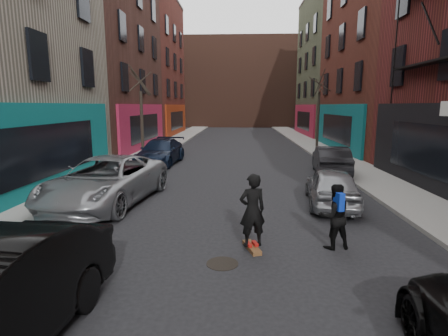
# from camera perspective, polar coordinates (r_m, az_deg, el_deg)

# --- Properties ---
(sidewalk_left) EXTENTS (2.50, 84.00, 0.13)m
(sidewalk_left) POSITION_cam_1_polar(r_m,az_deg,el_deg) (34.83, -7.84, 4.57)
(sidewalk_left) COLOR gray
(sidewalk_left) RESTS_ON ground
(sidewalk_right) EXTENTS (2.50, 84.00, 0.13)m
(sidewalk_right) POSITION_cam_1_polar(r_m,az_deg,el_deg) (34.82, 12.90, 4.41)
(sidewalk_right) COLOR gray
(sidewalk_right) RESTS_ON ground
(building_far) EXTENTS (40.00, 10.00, 14.00)m
(building_far) POSITION_cam_1_polar(r_m,az_deg,el_deg) (60.21, 2.64, 13.58)
(building_far) COLOR #47281E
(building_far) RESTS_ON ground
(tree_left_far) EXTENTS (2.00, 2.00, 6.50)m
(tree_left_far) POSITION_cam_1_polar(r_m,az_deg,el_deg) (22.96, -13.37, 9.84)
(tree_left_far) COLOR black
(tree_left_far) RESTS_ON sidewalk_left
(tree_right_far) EXTENTS (2.00, 2.00, 6.80)m
(tree_right_far) POSITION_cam_1_polar(r_m,az_deg,el_deg) (28.76, 15.21, 10.07)
(tree_right_far) COLOR black
(tree_right_far) RESTS_ON sidewalk_right
(parked_left_far) EXTENTS (3.42, 6.18, 1.64)m
(parked_left_far) POSITION_cam_1_polar(r_m,az_deg,el_deg) (12.86, -18.63, -1.96)
(parked_left_far) COLOR gray
(parked_left_far) RESTS_ON ground
(parked_left_end) EXTENTS (2.35, 5.14, 1.46)m
(parked_left_end) POSITION_cam_1_polar(r_m,az_deg,el_deg) (20.80, -10.32, 2.61)
(parked_left_end) COLOR black
(parked_left_end) RESTS_ON ground
(parked_right_far) EXTENTS (2.06, 4.09, 1.34)m
(parked_right_far) POSITION_cam_1_polar(r_m,az_deg,el_deg) (12.54, 17.14, -2.89)
(parked_right_far) COLOR gray
(parked_right_far) RESTS_ON ground
(parked_right_end) EXTENTS (2.01, 4.45, 1.42)m
(parked_right_end) POSITION_cam_1_polar(r_m,az_deg,el_deg) (18.25, 17.04, 1.23)
(parked_right_end) COLOR black
(parked_right_end) RESTS_ON ground
(skateboard) EXTENTS (0.45, 0.83, 0.10)m
(skateboard) POSITION_cam_1_polar(r_m,az_deg,el_deg) (8.61, 4.56, -12.80)
(skateboard) COLOR brown
(skateboard) RESTS_ON ground
(skateboarder) EXTENTS (0.74, 0.60, 1.76)m
(skateboarder) POSITION_cam_1_polar(r_m,az_deg,el_deg) (8.29, 4.65, -6.88)
(skateboarder) COLOR black
(skateboarder) RESTS_ON skateboard
(pedestrian) EXTENTS (0.88, 0.75, 1.58)m
(pedestrian) POSITION_cam_1_polar(r_m,az_deg,el_deg) (8.82, 17.56, -7.48)
(pedestrian) COLOR black
(pedestrian) RESTS_ON ground
(manhole) EXTENTS (0.78, 0.78, 0.01)m
(manhole) POSITION_cam_1_polar(r_m,az_deg,el_deg) (7.89, -0.27, -15.32)
(manhole) COLOR black
(manhole) RESTS_ON ground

